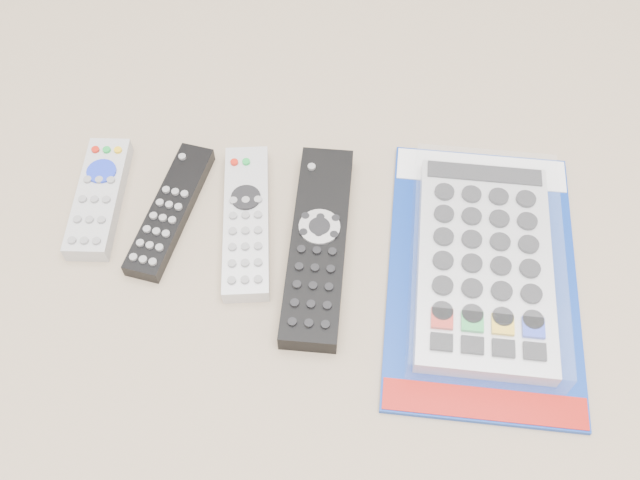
# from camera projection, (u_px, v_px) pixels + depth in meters

# --- Properties ---
(remote_small_grey) EXTENTS (0.05, 0.16, 0.02)m
(remote_small_grey) POSITION_uv_depth(u_px,v_px,m) (99.00, 197.00, 0.80)
(remote_small_grey) COLOR #A8A8AA
(remote_small_grey) RESTS_ON ground
(remote_slim_black) EXTENTS (0.07, 0.18, 0.02)m
(remote_slim_black) POSITION_uv_depth(u_px,v_px,m) (170.00, 210.00, 0.79)
(remote_slim_black) COLOR black
(remote_slim_black) RESTS_ON ground
(remote_silver_dvd) EXTENTS (0.07, 0.20, 0.02)m
(remote_silver_dvd) POSITION_uv_depth(u_px,v_px,m) (246.00, 221.00, 0.78)
(remote_silver_dvd) COLOR silver
(remote_silver_dvd) RESTS_ON ground
(remote_large_black) EXTENTS (0.06, 0.24, 0.03)m
(remote_large_black) POSITION_uv_depth(u_px,v_px,m) (318.00, 244.00, 0.76)
(remote_large_black) COLOR black
(remote_large_black) RESTS_ON ground
(jumbo_remote_packaged) EXTENTS (0.21, 0.33, 0.04)m
(jumbo_remote_packaged) POSITION_uv_depth(u_px,v_px,m) (485.00, 262.00, 0.74)
(jumbo_remote_packaged) COLOR navy
(jumbo_remote_packaged) RESTS_ON ground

